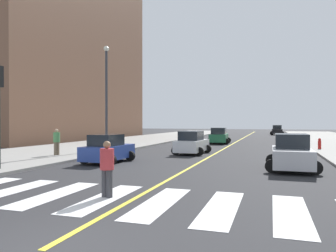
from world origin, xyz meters
name	(u,v)px	position (x,y,z in m)	size (l,w,h in m)	color
ground_plane	(41,251)	(0.00, 0.00, 0.00)	(220.00, 220.00, 0.00)	#28282B
sidewalk_kerb_west	(80,148)	(-12.20, 20.00, 0.07)	(10.00, 120.00, 0.15)	gray
crosswalk_paint	(131,200)	(0.00, 4.00, 0.01)	(13.50, 4.00, 0.01)	silver
lane_divider_paint	(241,140)	(0.00, 40.00, 0.01)	(0.16, 80.00, 0.01)	yellow
low_rise_brick_west	(50,52)	(-26.85, 34.75, 12.62)	(16.00, 32.00, 25.24)	brown
car_silver_nearest	(292,153)	(4.96, 12.14, 0.83)	(2.49, 3.98, 1.78)	#B7B7BC
car_blue_second	(108,149)	(-5.10, 11.97, 0.77)	(2.40, 3.76, 1.66)	#2D479E
car_green_third	(219,136)	(-1.51, 30.69, 0.82)	(2.58, 4.02, 1.76)	#236B42
car_black_fourth	(277,130)	(5.03, 58.97, 0.86)	(2.58, 4.11, 1.83)	black
car_white_fifth	(192,143)	(-1.64, 18.49, 0.80)	(2.50, 3.90, 1.71)	silver
pedestrian_crossing	(107,166)	(-0.89, 4.14, 0.98)	(0.44, 0.44, 1.77)	#38383D
pedestrian_walking_west	(57,141)	(-9.78, 13.50, 1.12)	(0.44, 0.44, 1.77)	brown
fire_hydrant	(320,144)	(7.83, 24.53, 0.58)	(0.26, 0.26, 0.89)	red
street_lamp	(106,89)	(-8.57, 18.18, 4.99)	(0.44, 0.44, 8.31)	#38383D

